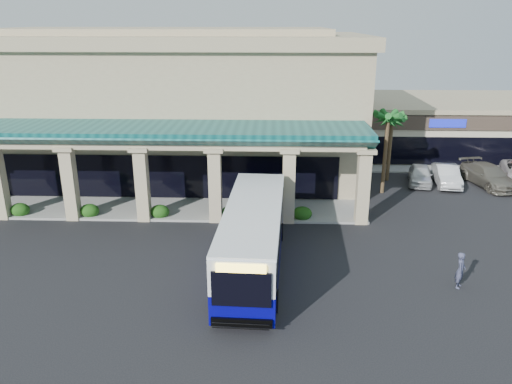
{
  "coord_description": "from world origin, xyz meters",
  "views": [
    {
      "loc": [
        0.51,
        -23.65,
        11.95
      ],
      "look_at": [
        -0.47,
        4.46,
        2.2
      ],
      "focal_mm": 35.0,
      "sensor_mm": 36.0,
      "label": 1
    }
  ],
  "objects_px": {
    "pedestrian": "(461,270)",
    "car_white": "(447,175)",
    "car_red": "(488,176)",
    "transit_bus": "(253,238)",
    "car_silver": "(420,175)"
  },
  "relations": [
    {
      "from": "pedestrian",
      "to": "car_white",
      "type": "relative_size",
      "value": 0.39
    },
    {
      "from": "car_red",
      "to": "car_white",
      "type": "bearing_deg",
      "value": 165.98
    },
    {
      "from": "transit_bus",
      "to": "car_silver",
      "type": "bearing_deg",
      "value": 51.84
    },
    {
      "from": "pedestrian",
      "to": "car_silver",
      "type": "height_order",
      "value": "pedestrian"
    },
    {
      "from": "car_silver",
      "to": "car_red",
      "type": "bearing_deg",
      "value": 9.93
    },
    {
      "from": "transit_bus",
      "to": "car_silver",
      "type": "height_order",
      "value": "transit_bus"
    },
    {
      "from": "car_silver",
      "to": "car_red",
      "type": "distance_m",
      "value": 5.02
    },
    {
      "from": "pedestrian",
      "to": "car_white",
      "type": "bearing_deg",
      "value": 11.91
    },
    {
      "from": "transit_bus",
      "to": "car_red",
      "type": "bearing_deg",
      "value": 41.44
    },
    {
      "from": "pedestrian",
      "to": "car_silver",
      "type": "xyz_separation_m",
      "value": [
        2.48,
        15.78,
        -0.17
      ]
    },
    {
      "from": "transit_bus",
      "to": "car_red",
      "type": "distance_m",
      "value": 22.17
    },
    {
      "from": "car_white",
      "to": "car_silver",
      "type": "bearing_deg",
      "value": -179.11
    },
    {
      "from": "pedestrian",
      "to": "car_white",
      "type": "distance_m",
      "value": 16.18
    },
    {
      "from": "car_silver",
      "to": "car_red",
      "type": "xyz_separation_m",
      "value": [
        5.01,
        -0.31,
        0.08
      ]
    },
    {
      "from": "transit_bus",
      "to": "pedestrian",
      "type": "relative_size",
      "value": 6.71
    }
  ]
}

